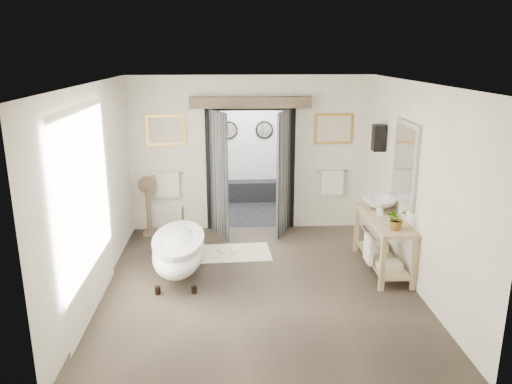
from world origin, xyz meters
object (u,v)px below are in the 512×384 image
clawfoot_tub (179,250)px  vanity (382,239)px  rug (235,253)px  basin (380,204)px

clawfoot_tub → vanity: (3.13, 0.05, 0.09)m
clawfoot_tub → vanity: bearing=1.0°
rug → vanity: bearing=-18.6°
clawfoot_tub → rug: (0.85, 0.82, -0.41)m
vanity → basin: 0.60m
rug → basin: bearing=-8.9°
basin → clawfoot_tub: bearing=172.0°
clawfoot_tub → vanity: size_ratio=1.08×
clawfoot_tub → basin: size_ratio=3.15×
vanity → basin: (0.05, 0.40, 0.44)m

